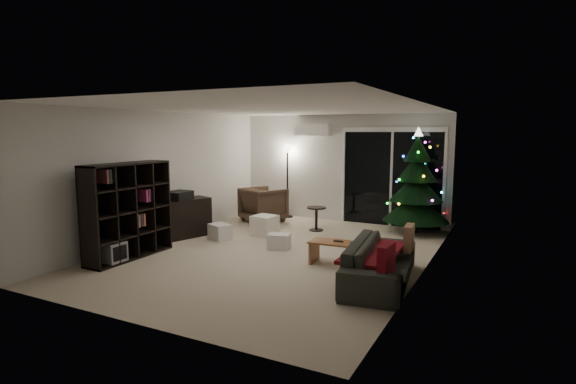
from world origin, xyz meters
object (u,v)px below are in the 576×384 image
Objects in this scene: bookshelf at (120,210)px; christmas_tree at (417,180)px; media_cabinet at (180,219)px; coffee_table at (347,255)px; sofa at (380,262)px; armchair at (263,204)px.

bookshelf is 0.73× the size of christmas_tree.
media_cabinet is at bearing 82.80° from bookshelf.
bookshelf is 3.87m from coffee_table.
media_cabinet reaches higher than sofa.
armchair reaches higher than sofa.
bookshelf is 4.38m from sofa.
bookshelf is at bearing -165.06° from coffee_table.
sofa is 3.55m from christmas_tree.
coffee_table is at bearing 164.89° from armchair.
christmas_tree reaches higher than bookshelf.
bookshelf is 3.74m from armchair.
coffee_table is (2.96, -2.47, -0.22)m from armchair.
media_cabinet is 0.56× the size of christmas_tree.
christmas_tree is (4.09, 4.12, 0.30)m from bookshelf.
bookshelf is 1.34× the size of coffee_table.
christmas_tree is (-0.21, 3.45, 0.81)m from sofa.
sofa is (4.30, -0.82, -0.09)m from media_cabinet.
sofa is at bearing -40.96° from coffee_table.
media_cabinet is 0.61× the size of sofa.
media_cabinet reaches higher than coffee_table.
sofa is (3.63, -2.98, -0.11)m from armchair.
sofa is 0.85m from coffee_table.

